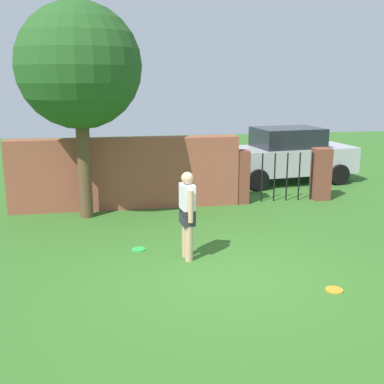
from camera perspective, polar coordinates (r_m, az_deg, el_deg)
name	(u,v)px	position (r m, az deg, el deg)	size (l,w,h in m)	color
ground_plane	(227,276)	(8.12, 4.18, -10.01)	(40.00, 40.00, 0.00)	#336623
brick_wall	(126,173)	(12.12, -7.94, 2.23)	(5.73, 0.50, 1.78)	brown
tree	(79,67)	(11.22, -13.35, 14.33)	(2.80, 2.80, 4.89)	brown
person	(187,212)	(8.56, -0.56, -2.35)	(0.26, 0.54, 1.62)	tan
fence_gate	(281,175)	(12.93, 10.57, 1.97)	(2.71, 0.44, 1.40)	brown
car	(287,155)	(15.34, 11.27, 4.35)	(4.38, 2.34, 1.72)	#B7B7BC
frisbee_green	(139,249)	(9.33, -6.38, -6.80)	(0.27, 0.27, 0.02)	green
frisbee_orange	(334,290)	(7.92, 16.63, -11.14)	(0.27, 0.27, 0.02)	orange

